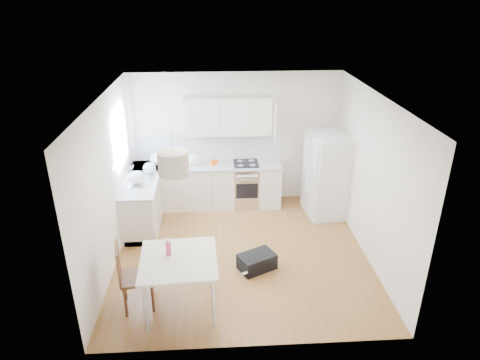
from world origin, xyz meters
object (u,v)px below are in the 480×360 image
at_px(refrigerator, 328,175).
at_px(dining_chair, 136,276).
at_px(gym_bag, 257,262).
at_px(dining_table, 179,265).

height_order(refrigerator, dining_chair, refrigerator).
distance_m(refrigerator, gym_bag, 2.46).
relative_size(refrigerator, dining_chair, 1.62).
height_order(refrigerator, gym_bag, refrigerator).
relative_size(dining_chair, gym_bag, 1.81).
bearing_deg(gym_bag, dining_chair, 176.87).
height_order(refrigerator, dining_table, refrigerator).
bearing_deg(dining_chair, refrigerator, 26.05).
bearing_deg(dining_table, refrigerator, 41.24).
bearing_deg(refrigerator, gym_bag, -137.59).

